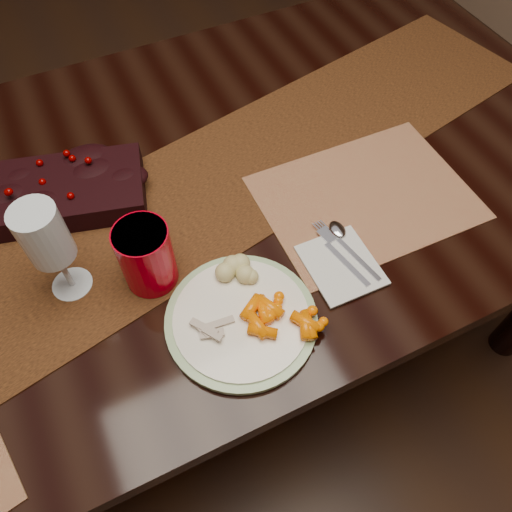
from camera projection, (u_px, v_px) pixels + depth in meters
name	position (u px, v px, depth m)	size (l,w,h in m)	color
floor	(221.00, 337.00, 1.64)	(5.00, 5.00, 0.00)	black
dining_table	(213.00, 277.00, 1.33)	(1.80, 1.00, 0.75)	black
table_runner	(228.00, 180.00, 1.02)	(1.58, 0.33, 0.00)	#502A0D
centerpiece	(57.00, 190.00, 0.96)	(0.33, 0.17, 0.07)	black
placemat_main	(366.00, 198.00, 0.99)	(0.41, 0.30, 0.00)	brown
dinner_plate	(241.00, 319.00, 0.83)	(0.26, 0.26, 0.01)	white
baby_carrots	(279.00, 314.00, 0.82)	(0.11, 0.09, 0.02)	#FF6E00
mashed_potatoes	(236.00, 271.00, 0.85)	(0.07, 0.07, 0.04)	tan
turkey_shreds	(212.00, 332.00, 0.80)	(0.07, 0.06, 0.01)	#C7A98E
napkin	(341.00, 265.00, 0.90)	(0.12, 0.14, 0.00)	silver
fork	(342.00, 256.00, 0.90)	(0.02, 0.14, 0.00)	#ACAECB
spoon	(352.00, 250.00, 0.91)	(0.03, 0.14, 0.00)	silver
red_cup	(146.00, 256.00, 0.84)	(0.09, 0.09, 0.13)	#AF0012
wine_glass	(54.00, 253.00, 0.80)	(0.07, 0.07, 0.20)	silver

